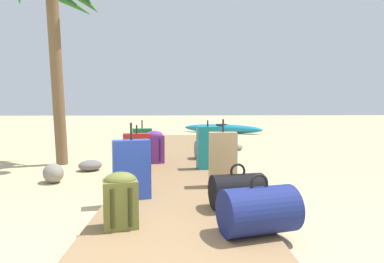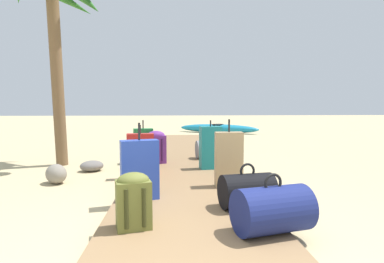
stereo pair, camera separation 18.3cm
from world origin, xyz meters
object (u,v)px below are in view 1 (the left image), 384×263
at_px(backpack_purple, 154,146).
at_px(kayak, 222,129).
at_px(duffel_bag_black, 238,191).
at_px(backpack_olive, 120,199).
at_px(suitcase_green, 142,144).
at_px(duffel_bag_grey, 208,149).
at_px(suitcase_tan, 223,159).
at_px(suitcase_blue, 132,169).
at_px(duffel_bag_navy, 259,210).
at_px(suitcase_teal, 208,148).
at_px(suitcase_red, 137,153).

distance_m(backpack_purple, kayak, 7.40).
xyz_separation_m(duffel_bag_black, backpack_olive, (-1.10, -0.47, 0.08)).
relative_size(suitcase_green, backpack_olive, 1.59).
xyz_separation_m(duffel_bag_grey, kayak, (1.17, 6.64, -0.08)).
distance_m(backpack_purple, suitcase_green, 0.48).
height_order(duffel_bag_grey, suitcase_tan, suitcase_tan).
bearing_deg(backpack_purple, suitcase_green, 123.68).
relative_size(suitcase_blue, duffel_bag_black, 1.46).
bearing_deg(backpack_olive, kayak, 77.56).
bearing_deg(duffel_bag_navy, kayak, 84.00).
bearing_deg(suitcase_blue, suitcase_tan, 24.39).
relative_size(duffel_bag_black, suitcase_teal, 0.73).
height_order(duffel_bag_grey, suitcase_teal, suitcase_teal).
height_order(suitcase_blue, duffel_bag_black, suitcase_blue).
bearing_deg(backpack_purple, duffel_bag_navy, -70.99).
distance_m(duffel_bag_black, backpack_olive, 1.20).
bearing_deg(duffel_bag_grey, duffel_bag_navy, -88.62).
relative_size(backpack_purple, suitcase_blue, 0.69).
bearing_deg(suitcase_tan, kayak, 82.42).
height_order(backpack_purple, suitcase_teal, suitcase_teal).
relative_size(duffel_bag_grey, suitcase_green, 0.70).
height_order(suitcase_teal, backpack_olive, suitcase_teal).
relative_size(suitcase_teal, suitcase_tan, 0.92).
bearing_deg(suitcase_teal, kayak, 80.60).
relative_size(suitcase_green, duffel_bag_navy, 1.12).
relative_size(duffel_bag_grey, duffel_bag_black, 0.92).
bearing_deg(duffel_bag_black, suitcase_teal, 93.70).
xyz_separation_m(backpack_purple, suitcase_green, (-0.27, 0.40, -0.01)).
xyz_separation_m(duffel_bag_grey, suitcase_red, (-1.22, -1.31, 0.13)).
relative_size(duffel_bag_grey, backpack_purple, 0.91).
relative_size(backpack_olive, kayak, 0.15).
distance_m(duffel_bag_black, kayak, 9.71).
bearing_deg(backpack_olive, duffel_bag_navy, -8.38).
distance_m(backpack_purple, suitcase_blue, 2.22).
bearing_deg(suitcase_red, suitcase_tan, -34.69).
height_order(backpack_purple, kayak, backpack_purple).
height_order(backpack_purple, suitcase_red, suitcase_red).
bearing_deg(kayak, duffel_bag_black, -96.71).
bearing_deg(suitcase_green, duffel_bag_navy, -69.18).
distance_m(duffel_bag_grey, duffel_bag_black, 3.01).
bearing_deg(backpack_olive, duffel_bag_grey, 73.04).
height_order(suitcase_green, duffel_bag_navy, suitcase_green).
height_order(suitcase_green, backpack_olive, suitcase_green).
bearing_deg(backpack_purple, suitcase_tan, -59.37).
xyz_separation_m(backpack_purple, suitcase_tan, (1.02, -1.72, 0.04)).
distance_m(backpack_purple, suitcase_red, 0.90).
bearing_deg(duffel_bag_grey, suitcase_red, -132.77).
bearing_deg(kayak, suitcase_red, -106.69).
bearing_deg(backpack_olive, suitcase_red, 94.05).
distance_m(suitcase_green, duffel_bag_navy, 3.87).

